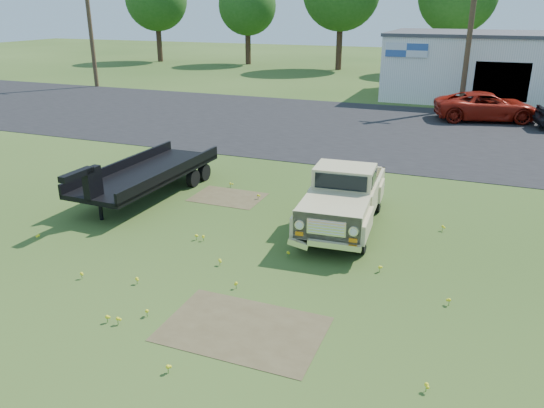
{
  "coord_description": "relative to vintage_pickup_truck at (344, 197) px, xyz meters",
  "views": [
    {
      "loc": [
        5.15,
        -10.72,
        5.73
      ],
      "look_at": [
        0.5,
        1.0,
        0.99
      ],
      "focal_mm": 35.0,
      "sensor_mm": 36.0,
      "label": 1
    }
  ],
  "objects": [
    {
      "name": "asphalt_lot",
      "position": [
        -1.99,
        12.48,
        -0.87
      ],
      "size": [
        90.0,
        14.0,
        0.02
      ],
      "primitive_type": "cube",
      "color": "black",
      "rests_on": "ground"
    },
    {
      "name": "dirt_patch_b",
      "position": [
        -3.99,
        0.98,
        -0.87
      ],
      "size": [
        2.2,
        1.6,
        0.01
      ],
      "primitive_type": "cube",
      "color": "#4E4329",
      "rests_on": "ground"
    },
    {
      "name": "utility_pole_mid",
      "position": [
        2.01,
        19.48,
        3.73
      ],
      "size": [
        1.6,
        0.3,
        9.0
      ],
      "color": "#42311E",
      "rests_on": "ground"
    },
    {
      "name": "vintage_pickup_truck",
      "position": [
        0.0,
        0.0,
        0.0
      ],
      "size": [
        2.19,
        4.91,
        1.74
      ],
      "primitive_type": null,
      "rotation": [
        0.0,
        0.0,
        0.07
      ],
      "color": "#C7C186",
      "rests_on": "ground"
    },
    {
      "name": "ground",
      "position": [
        -1.99,
        -2.52,
        -0.87
      ],
      "size": [
        140.0,
        140.0,
        0.0
      ],
      "primitive_type": "plane",
      "color": "#2B4716",
      "rests_on": "ground"
    },
    {
      "name": "treeline_b",
      "position": [
        -19.99,
        38.48,
        4.8
      ],
      "size": [
        5.76,
        5.76,
        8.57
      ],
      "color": "#39241A",
      "rests_on": "ground"
    },
    {
      "name": "red_pickup",
      "position": [
        3.4,
        16.8,
        -0.14
      ],
      "size": [
        5.73,
        3.74,
        1.47
      ],
      "primitive_type": "imported",
      "rotation": [
        0.0,
        0.0,
        1.84
      ],
      "color": "maroon",
      "rests_on": "ground"
    },
    {
      "name": "flatbed_trailer",
      "position": [
        -6.45,
        0.26,
        -0.05
      ],
      "size": [
        2.18,
        6.1,
        1.65
      ],
      "primitive_type": null,
      "rotation": [
        0.0,
        0.0,
        -0.03
      ],
      "color": "black",
      "rests_on": "ground"
    },
    {
      "name": "commercial_building",
      "position": [
        4.01,
        24.47,
        1.23
      ],
      "size": [
        14.2,
        8.2,
        4.15
      ],
      "color": "silver",
      "rests_on": "ground"
    },
    {
      "name": "utility_pole_west",
      "position": [
        -23.99,
        19.48,
        3.73
      ],
      "size": [
        1.6,
        0.3,
        9.0
      ],
      "color": "#42311E",
      "rests_on": "ground"
    },
    {
      "name": "dirt_patch_a",
      "position": [
        -0.49,
        -5.52,
        -0.87
      ],
      "size": [
        3.0,
        2.0,
        0.01
      ],
      "primitive_type": "cube",
      "color": "#4E4329",
      "rests_on": "ground"
    }
  ]
}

